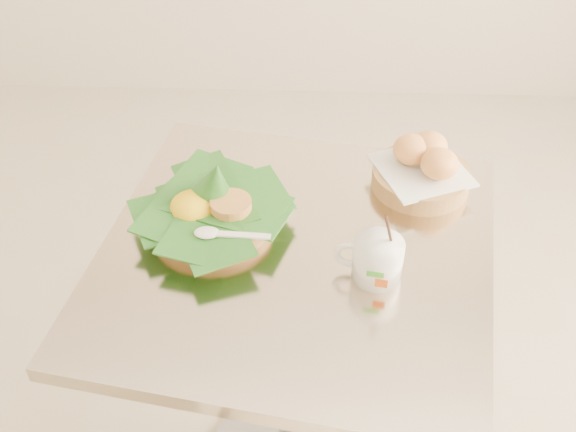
{
  "coord_description": "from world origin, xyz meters",
  "views": [
    {
      "loc": [
        0.13,
        -0.97,
        1.65
      ],
      "look_at": [
        0.09,
        -0.01,
        0.82
      ],
      "focal_mm": 45.0,
      "sensor_mm": 36.0,
      "label": 1
    }
  ],
  "objects_px": {
    "rice_basket": "(211,206)",
    "coffee_mug": "(376,258)",
    "cafe_table": "(295,330)",
    "bread_basket": "(423,168)"
  },
  "relations": [
    {
      "from": "cafe_table",
      "to": "rice_basket",
      "type": "xyz_separation_m",
      "value": [
        -0.16,
        0.07,
        0.26
      ]
    },
    {
      "from": "rice_basket",
      "to": "coffee_mug",
      "type": "bearing_deg",
      "value": -23.54
    },
    {
      "from": "rice_basket",
      "to": "coffee_mug",
      "type": "relative_size",
      "value": 1.92
    },
    {
      "from": "bread_basket",
      "to": "coffee_mug",
      "type": "relative_size",
      "value": 1.44
    },
    {
      "from": "rice_basket",
      "to": "bread_basket",
      "type": "relative_size",
      "value": 1.34
    },
    {
      "from": "cafe_table",
      "to": "bread_basket",
      "type": "relative_size",
      "value": 3.76
    },
    {
      "from": "cafe_table",
      "to": "coffee_mug",
      "type": "bearing_deg",
      "value": -22.95
    },
    {
      "from": "cafe_table",
      "to": "rice_basket",
      "type": "height_order",
      "value": "rice_basket"
    },
    {
      "from": "rice_basket",
      "to": "cafe_table",
      "type": "bearing_deg",
      "value": -24.05
    },
    {
      "from": "coffee_mug",
      "to": "rice_basket",
      "type": "bearing_deg",
      "value": 156.46
    }
  ]
}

